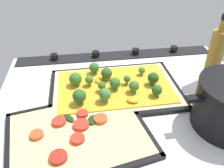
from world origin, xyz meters
TOP-DOWN VIEW (x-y plane):
  - ground_plane at (0.00, 0.00)cm, footprint 80.79×63.56cm
  - stove_control_panel at (0.00, -28.28)cm, footprint 77.55×7.00cm
  - baking_tray_front at (3.86, -5.27)cm, footprint 41.07×27.37cm
  - broccoli_pizza at (4.44, -4.98)cm, footprint 38.63×24.94cm
  - baking_tray_back at (15.84, 12.69)cm, footprint 39.09×32.73cm
  - veggie_pizza_back at (16.05, 12.62)cm, footprint 36.27×29.91cm
  - oil_bottle at (-28.01, -5.90)cm, footprint 4.78×4.78cm

SIDE VIEW (x-z plane):
  - ground_plane at x=0.00cm, z-range -3.00..0.00cm
  - baking_tray_front at x=3.86cm, z-range -0.29..1.01cm
  - baking_tray_back at x=15.84cm, z-range -0.28..1.02cm
  - stove_control_panel at x=0.00cm, z-range -0.75..1.85cm
  - veggie_pizza_back at x=16.05cm, z-range 0.12..2.02cm
  - broccoli_pizza at x=4.44cm, z-range -0.99..5.04cm
  - oil_bottle at x=-28.01cm, z-range -1.87..21.29cm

